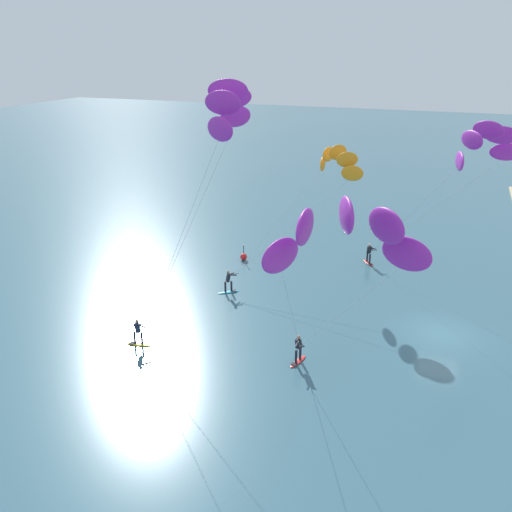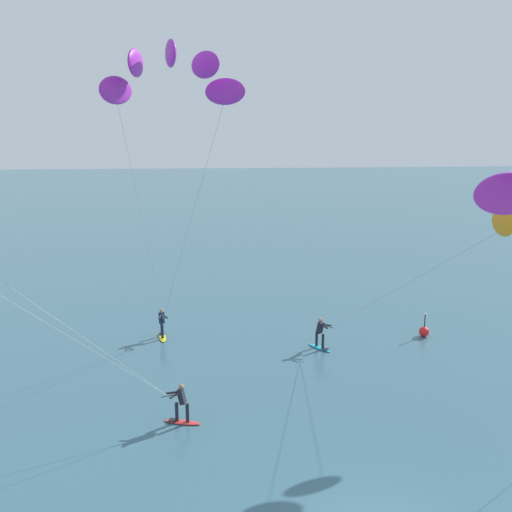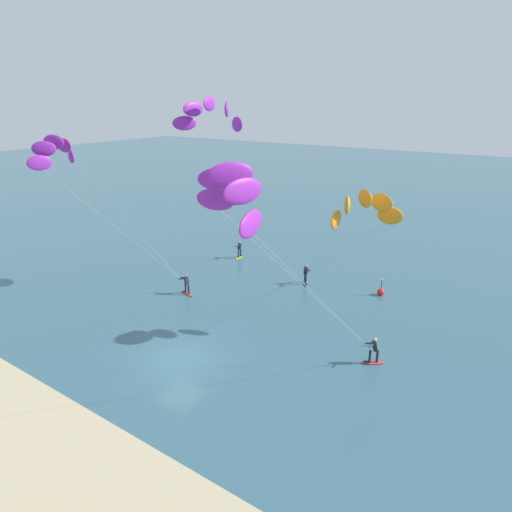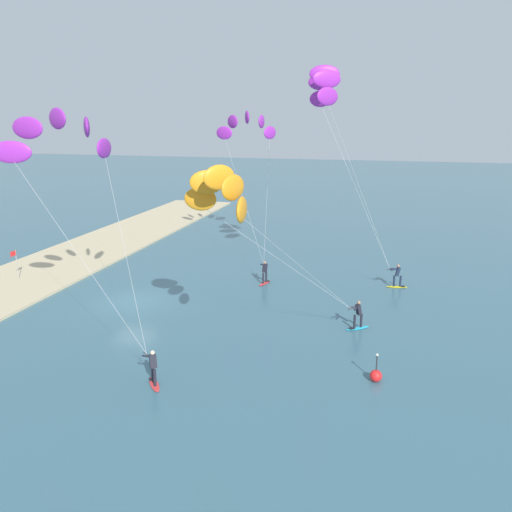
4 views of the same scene
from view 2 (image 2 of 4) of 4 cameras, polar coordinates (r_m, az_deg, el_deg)
kitesurfer_far_out at (r=25.83m, az=23.16°, el=4.20°), size 9.28×8.69×9.69m
kitesurfer_downwind at (r=25.23m, az=-8.31°, el=16.16°), size 5.91×7.63×14.88m
marker_buoy at (r=33.73m, az=16.08°, el=-7.08°), size 0.56×0.56×1.38m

